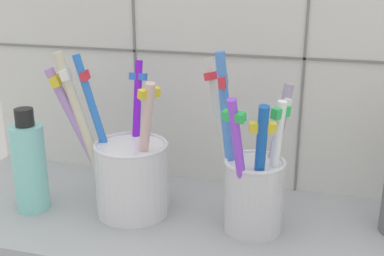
{
  "coord_description": "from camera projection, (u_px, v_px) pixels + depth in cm",
  "views": [
    {
      "loc": [
        13.63,
        -46.96,
        28.92
      ],
      "look_at": [
        0.0,
        0.43,
        12.72
      ],
      "focal_mm": 45.49,
      "sensor_mm": 36.0,
      "label": 1
    }
  ],
  "objects": [
    {
      "name": "tile_wall_back",
      "position": [
        218.0,
        24.0,
        0.59
      ],
      "size": [
        64.0,
        2.2,
        45.0
      ],
      "color": "silver",
      "rests_on": "ground"
    },
    {
      "name": "counter_slab",
      "position": [
        191.0,
        227.0,
        0.55
      ],
      "size": [
        64.0,
        22.0,
        2.0
      ],
      "primitive_type": "cube",
      "color": "#9EA3A8",
      "rests_on": "ground"
    },
    {
      "name": "toothbrush_cup_right",
      "position": [
        253.0,
        183.0,
        0.52
      ],
      "size": [
        9.88,
        8.97,
        19.17
      ],
      "color": "silver",
      "rests_on": "counter_slab"
    },
    {
      "name": "soap_bottle",
      "position": [
        30.0,
        165.0,
        0.56
      ],
      "size": [
        3.81,
        3.81,
        12.17
      ],
      "color": "#88E0D9",
      "rests_on": "counter_slab"
    },
    {
      "name": "toothbrush_cup_left",
      "position": [
        130.0,
        170.0,
        0.56
      ],
      "size": [
        13.31,
        8.83,
        18.64
      ],
      "color": "silver",
      "rests_on": "counter_slab"
    }
  ]
}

